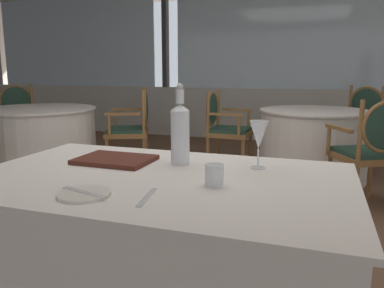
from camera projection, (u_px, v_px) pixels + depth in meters
The scene contains 17 objects.
ground_plane at pixel (197, 240), 2.64m from camera, with size 15.27×15.27×0.00m, color brown.
window_wall_far at pixel (274, 74), 6.15m from camera, with size 11.75×0.14×2.71m.
foreground_table at pixel (159, 262), 1.59m from camera, with size 1.51×0.94×0.74m.
side_plate at pixel (84, 194), 1.29m from camera, with size 0.18×0.18×0.01m, color silver.
butter_knife at pixel (84, 192), 1.29m from camera, with size 0.20×0.02×0.00m, color silver.
dinner_fork at pixel (147, 197), 1.26m from camera, with size 0.19×0.02×0.00m, color silver.
water_bottle at pixel (180, 132), 1.69m from camera, with size 0.08×0.08×0.36m.
wine_glass at pixel (259, 136), 1.62m from camera, with size 0.08×0.08×0.20m.
water_tumbler at pixel (214, 175), 1.39m from camera, with size 0.07×0.07×0.08m, color white.
menu_book at pixel (115, 160), 1.75m from camera, with size 0.33×0.24×0.02m, color #512319.
background_table_0 at pixel (313, 144), 4.11m from camera, with size 1.14×1.14×0.74m.
dining_chair_0_0 at pixel (373, 146), 3.11m from camera, with size 0.65×0.62×0.93m.
dining_chair_0_1 at pixel (360, 119), 4.70m from camera, with size 0.65×0.63×0.96m.
dining_chair_0_2 at pixel (223, 124), 4.41m from camera, with size 0.48×0.54×0.91m.
background_table_1 at pixel (39, 141), 4.29m from camera, with size 1.28×1.28×0.74m.
dining_chair_1_1 at pixel (134, 123), 4.33m from camera, with size 0.60×0.64×0.94m.
dining_chair_1_2 at pixel (19, 115), 5.12m from camera, with size 0.65×0.66×0.97m.
Camera 1 is at (0.75, -2.35, 1.15)m, focal length 36.02 mm.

